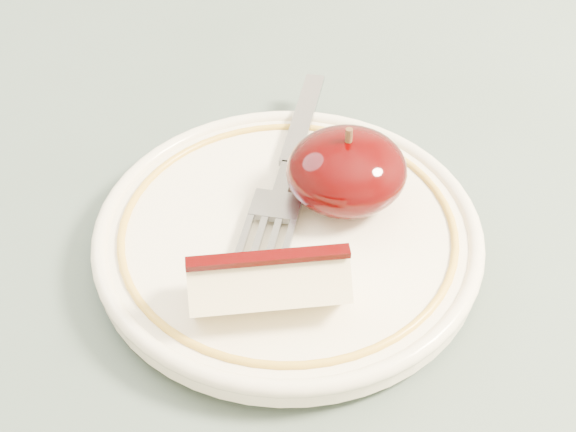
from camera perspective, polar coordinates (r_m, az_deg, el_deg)
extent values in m
cylinder|color=brown|center=(1.12, 16.65, 1.66)|extent=(0.05, 0.05, 0.71)
cube|color=#485852|center=(0.47, 1.88, -3.49)|extent=(0.90, 0.90, 0.04)
cylinder|color=beige|center=(0.45, 0.00, -2.31)|extent=(0.11, 0.11, 0.01)
cylinder|color=beige|center=(0.44, 0.00, -1.50)|extent=(0.21, 0.21, 0.01)
torus|color=beige|center=(0.44, 0.00, -1.04)|extent=(0.21, 0.21, 0.01)
torus|color=gold|center=(0.43, 0.00, -0.91)|extent=(0.18, 0.18, 0.00)
ellipsoid|color=black|center=(0.44, 4.18, 3.23)|extent=(0.07, 0.06, 0.04)
cylinder|color=#472D19|center=(0.43, 4.34, 5.60)|extent=(0.00, 0.00, 0.01)
cube|color=#FBEFB9|center=(0.39, -1.36, -4.84)|extent=(0.08, 0.04, 0.03)
cube|color=#2F0101|center=(0.37, -1.41, -2.97)|extent=(0.08, 0.01, 0.00)
cube|color=gray|center=(0.50, 1.08, 6.97)|extent=(0.05, 0.09, 0.00)
cube|color=gray|center=(0.46, -0.24, 2.71)|extent=(0.02, 0.03, 0.00)
cube|color=gray|center=(0.44, -0.85, 0.69)|extent=(0.03, 0.03, 0.00)
cube|color=gray|center=(0.42, -0.07, -2.08)|extent=(0.02, 0.03, 0.00)
cube|color=gray|center=(0.42, -1.11, -1.93)|extent=(0.02, 0.03, 0.00)
cube|color=gray|center=(0.42, -2.15, -1.78)|extent=(0.02, 0.03, 0.00)
cube|color=gray|center=(0.42, -3.18, -1.64)|extent=(0.02, 0.03, 0.00)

